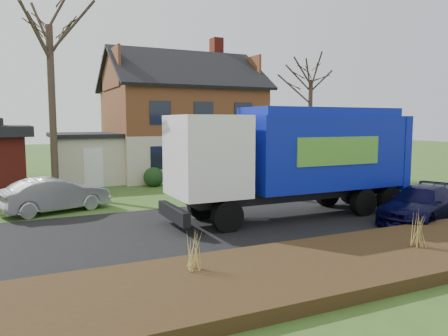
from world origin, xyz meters
name	(u,v)px	position (x,y,z in m)	size (l,w,h in m)	color
ground	(264,220)	(0.00, 0.00, 0.00)	(120.00, 120.00, 0.00)	#36511B
road	(264,220)	(0.00, 0.00, 0.01)	(80.00, 7.00, 0.02)	black
mulch_verge	(373,258)	(0.00, -5.30, 0.15)	(80.00, 3.50, 0.30)	black
main_house	(174,114)	(1.49, 13.91, 4.03)	(12.95, 8.95, 9.26)	beige
garbage_truck	(298,154)	(1.51, 0.09, 2.32)	(9.39, 2.57, 4.03)	black
silver_sedan	(55,195)	(-6.62, 4.78, 0.68)	(1.44, 4.12, 1.36)	#A2A4A9
navy_wagon	(420,204)	(4.90, -2.52, 0.62)	(1.73, 4.27, 1.24)	black
tree_front_east	(311,64)	(9.97, 10.81, 7.28)	(3.22, 3.22, 8.95)	#3D2E25
tree_back	(153,56)	(2.63, 22.38, 8.92)	(3.38, 3.38, 10.70)	#3B2E23
grass_clump_west	(196,250)	(-4.46, -4.62, 0.74)	(0.34, 0.28, 0.89)	tan
grass_clump_mid	(419,229)	(1.34, -5.49, 0.77)	(0.34, 0.28, 0.94)	olive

